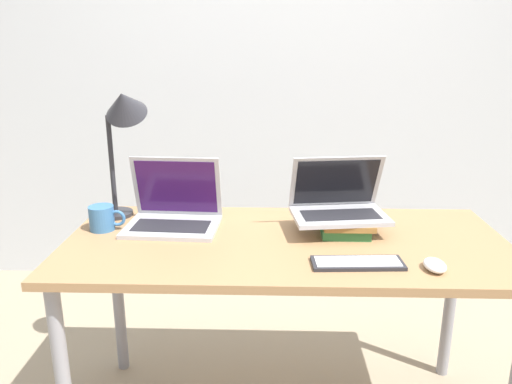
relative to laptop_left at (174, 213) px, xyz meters
name	(u,v)px	position (x,y,z in m)	size (l,w,h in m)	color
wall_back	(281,63)	(0.43, 1.20, 0.52)	(8.00, 0.05, 2.70)	silver
desk	(286,261)	(0.43, -0.13, -0.14)	(1.60, 0.73, 0.78)	#9E754C
laptop_left	(174,213)	(0.00, 0.00, 0.00)	(0.36, 0.28, 0.27)	#B2B2B7
book_stack	(344,223)	(0.66, -0.03, -0.02)	(0.19, 0.26, 0.06)	#33753D
laptop_on_books	(338,204)	(0.63, -0.03, 0.05)	(0.37, 0.28, 0.23)	#B2B2B7
wireless_keyboard	(358,263)	(0.66, -0.34, -0.05)	(0.30, 0.12, 0.01)	#28282D
mouse	(435,265)	(0.89, -0.37, -0.04)	(0.07, 0.10, 0.03)	white
mug	(103,218)	(-0.26, -0.05, -0.01)	(0.14, 0.09, 0.09)	teal
desk_lamp	(122,119)	(-0.20, 0.08, 0.35)	(0.23, 0.20, 0.55)	#28282D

